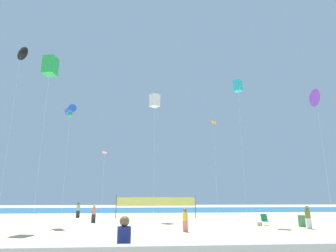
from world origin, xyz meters
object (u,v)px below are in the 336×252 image
(beachgoer_sage_shirt, at_px, (78,209))
(kite_white_box, at_px, (155,101))
(trash_barrel, at_px, (302,221))
(kite_pink_diamond, at_px, (105,153))
(kite_green_box, at_px, (50,66))
(kite_blue_tube, at_px, (71,111))
(volleyball_net, at_px, (156,202))
(folding_beach_chair, at_px, (265,219))
(kite_violet_delta, at_px, (316,98))
(kite_orange_diamond, at_px, (214,123))
(kite_cyan_box, at_px, (238,86))
(kite_black_delta, at_px, (21,53))
(beachgoer_olive_shirt, at_px, (308,216))
(beachgoer_mustard_shirt, at_px, (185,219))
(beach_handbag, at_px, (260,224))
(beachgoer_coral_shirt, at_px, (94,213))
(mother_figure, at_px, (124,245))

(beachgoer_sage_shirt, relative_size, kite_white_box, 0.12)
(trash_barrel, bearing_deg, kite_pink_diamond, 154.26)
(kite_green_box, relative_size, kite_blue_tube, 1.36)
(trash_barrel, bearing_deg, volleyball_net, 138.11)
(kite_pink_diamond, bearing_deg, folding_beach_chair, -25.61)
(volleyball_net, height_order, kite_violet_delta, kite_violet_delta)
(kite_white_box, distance_m, kite_orange_diamond, 8.20)
(kite_blue_tube, bearing_deg, kite_cyan_box, -1.00)
(volleyball_net, relative_size, kite_pink_diamond, 1.25)
(trash_barrel, bearing_deg, beachgoer_sage_shirt, 150.30)
(beachgoer_sage_shirt, xyz_separation_m, volleyball_net, (8.62, -1.35, 0.75))
(beachgoer_sage_shirt, distance_m, kite_blue_tube, 12.10)
(kite_black_delta, xyz_separation_m, kite_green_box, (4.13, -3.23, -2.85))
(beachgoer_olive_shirt, xyz_separation_m, trash_barrel, (0.31, 1.45, -0.44))
(beachgoer_mustard_shirt, height_order, kite_violet_delta, kite_violet_delta)
(kite_black_delta, bearing_deg, trash_barrel, -9.59)
(kite_pink_diamond, bearing_deg, beach_handbag, -27.76)
(beachgoer_sage_shirt, bearing_deg, kite_blue_tube, -34.72)
(volleyball_net, bearing_deg, kite_cyan_box, -43.06)
(beach_handbag, bearing_deg, trash_barrel, -15.96)
(kite_black_delta, xyz_separation_m, kite_white_box, (13.40, 3.57, -3.33))
(kite_violet_delta, bearing_deg, kite_black_delta, 170.42)
(beachgoer_olive_shirt, height_order, kite_green_box, kite_green_box)
(kite_white_box, xyz_separation_m, kite_pink_diamond, (-5.23, 0.23, -5.97))
(trash_barrel, height_order, kite_violet_delta, kite_violet_delta)
(kite_white_box, bearing_deg, beach_handbag, -39.77)
(beachgoer_mustard_shirt, distance_m, beachgoer_coral_shirt, 10.23)
(kite_green_box, distance_m, kite_white_box, 11.51)
(volleyball_net, bearing_deg, beachgoer_coral_shirt, -139.86)
(folding_beach_chair, bearing_deg, kite_black_delta, 154.98)
(kite_green_box, height_order, kite_blue_tube, kite_green_box)
(beachgoer_mustard_shirt, distance_m, kite_violet_delta, 15.39)
(folding_beach_chair, xyz_separation_m, kite_cyan_box, (-0.95, 1.55, 12.22))
(volleyball_net, distance_m, kite_black_delta, 20.71)
(mother_figure, relative_size, beachgoer_olive_shirt, 1.06)
(beachgoer_sage_shirt, bearing_deg, kite_cyan_box, 24.85)
(beachgoer_mustard_shirt, bearing_deg, beach_handbag, -43.34)
(beachgoer_mustard_shirt, bearing_deg, beachgoer_olive_shirt, -64.23)
(kite_violet_delta, bearing_deg, beach_handbag, 166.83)
(folding_beach_chair, xyz_separation_m, kite_violet_delta, (4.75, -1.60, 10.03))
(mother_figure, relative_size, beachgoer_sage_shirt, 1.04)
(kite_white_box, height_order, kite_pink_diamond, kite_white_box)
(kite_cyan_box, xyz_separation_m, kite_green_box, (-17.18, -1.82, 0.51))
(beachgoer_sage_shirt, xyz_separation_m, kite_white_box, (8.24, -3.40, 11.82))
(beachgoer_sage_shirt, height_order, kite_orange_diamond, kite_orange_diamond)
(beachgoer_mustard_shirt, distance_m, kite_white_box, 15.69)
(kite_cyan_box, bearing_deg, kite_blue_tube, 179.00)
(beachgoer_sage_shirt, bearing_deg, trash_barrel, 22.59)
(kite_green_box, xyz_separation_m, kite_pink_diamond, (4.04, 7.03, -6.45))
(beachgoer_coral_shirt, height_order, kite_white_box, kite_white_box)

